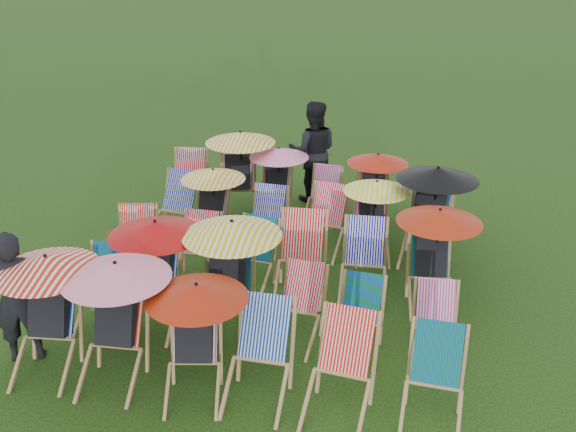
% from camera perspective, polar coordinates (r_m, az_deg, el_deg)
% --- Properties ---
extents(ground, '(100.00, 100.00, 0.00)m').
position_cam_1_polar(ground, '(8.75, -1.12, -6.40)').
color(ground, black).
rests_on(ground, ground).
extents(deckchair_0, '(1.12, 1.20, 1.33)m').
position_cam_1_polar(deckchair_0, '(7.39, -20.72, -8.04)').
color(deckchair_0, '#A9834E').
rests_on(deckchair_0, ground).
extents(deckchair_1, '(1.13, 1.19, 1.34)m').
position_cam_1_polar(deckchair_1, '(7.02, -15.25, -8.99)').
color(deckchair_1, '#A9834E').
rests_on(deckchair_1, ground).
extents(deckchair_2, '(1.04, 1.13, 1.24)m').
position_cam_1_polar(deckchair_2, '(6.68, -8.34, -10.77)').
color(deckchair_2, '#A9834E').
rests_on(deckchair_2, ground).
extents(deckchair_3, '(0.68, 0.92, 0.98)m').
position_cam_1_polar(deckchair_3, '(6.64, -2.65, -12.43)').
color(deckchair_3, '#A9834E').
rests_on(deckchair_3, ground).
extents(deckchair_4, '(0.76, 0.97, 0.97)m').
position_cam_1_polar(deckchair_4, '(6.49, 4.66, -13.56)').
color(deckchair_4, '#A9834E').
rests_on(deckchair_4, ground).
extents(deckchair_5, '(0.66, 0.88, 0.91)m').
position_cam_1_polar(deckchair_5, '(6.53, 12.88, -14.27)').
color(deckchair_5, '#A9834E').
rests_on(deckchair_5, ground).
extents(deckchair_6, '(0.64, 0.86, 0.90)m').
position_cam_1_polar(deckchair_6, '(8.16, -16.10, -6.23)').
color(deckchair_6, '#A9834E').
rests_on(deckchair_6, ground).
extents(deckchair_7, '(1.13, 1.19, 1.33)m').
position_cam_1_polar(deckchair_7, '(7.83, -11.91, -4.97)').
color(deckchair_7, '#A9834E').
rests_on(deckchair_7, ground).
extents(deckchair_8, '(1.17, 1.26, 1.39)m').
position_cam_1_polar(deckchair_8, '(7.58, -5.31, -5.31)').
color(deckchair_8, '#A9834E').
rests_on(deckchair_8, ground).
extents(deckchair_9, '(0.69, 0.87, 0.86)m').
position_cam_1_polar(deckchair_9, '(7.51, 0.75, -8.20)').
color(deckchair_9, '#A9834E').
rests_on(deckchair_9, ground).
extents(deckchair_10, '(0.60, 0.79, 0.82)m').
position_cam_1_polar(deckchair_10, '(7.40, 6.29, -9.09)').
color(deckchair_10, '#A9834E').
rests_on(deckchair_10, ground).
extents(deckchair_11, '(0.57, 0.78, 0.82)m').
position_cam_1_polar(deckchair_11, '(7.41, 13.00, -9.55)').
color(deckchair_11, '#A9834E').
rests_on(deckchair_11, ground).
extents(deckchair_12, '(0.75, 0.93, 0.90)m').
position_cam_1_polar(deckchair_12, '(9.17, -13.45, -2.43)').
color(deckchair_12, '#A9834E').
rests_on(deckchair_12, ground).
extents(deckchair_13, '(0.61, 0.84, 0.89)m').
position_cam_1_polar(deckchair_13, '(8.83, -8.22, -3.08)').
color(deckchair_13, '#A9834E').
rests_on(deckchair_13, ground).
extents(deckchair_14, '(0.71, 0.90, 0.89)m').
position_cam_1_polar(deckchair_14, '(8.60, -3.31, -3.66)').
color(deckchair_14, '#A9834E').
rests_on(deckchair_14, ground).
extents(deckchair_15, '(0.73, 0.98, 1.02)m').
position_cam_1_polar(deckchair_15, '(8.42, 1.14, -3.72)').
color(deckchair_15, '#A9834E').
rests_on(deckchair_15, ground).
extents(deckchair_16, '(0.66, 0.90, 0.95)m').
position_cam_1_polar(deckchair_16, '(8.45, 6.75, -4.07)').
color(deckchair_16, '#A9834E').
rests_on(deckchair_16, ground).
extents(deckchair_17, '(1.07, 1.15, 1.27)m').
position_cam_1_polar(deckchair_17, '(8.31, 12.80, -3.52)').
color(deckchair_17, '#A9834E').
rests_on(deckchair_17, ground).
extents(deckchair_18, '(0.77, 0.98, 0.98)m').
position_cam_1_polar(deckchair_18, '(10.10, -10.16, 0.68)').
color(deckchair_18, '#A9834E').
rests_on(deckchair_18, ground).
extents(deckchair_19, '(0.98, 1.02, 1.16)m').
position_cam_1_polar(deckchair_19, '(9.82, -6.94, 0.97)').
color(deckchair_19, '#A9834E').
rests_on(deckchair_19, ground).
extents(deckchair_20, '(0.63, 0.85, 0.88)m').
position_cam_1_polar(deckchair_20, '(9.65, -2.04, -0.40)').
color(deckchair_20, '#A9834E').
rests_on(deckchair_20, ground).
extents(deckchair_21, '(0.76, 0.95, 0.94)m').
position_cam_1_polar(deckchair_21, '(9.56, 3.21, -0.49)').
color(deckchair_21, '#A9834E').
rests_on(deckchair_21, ground).
extents(deckchair_22, '(0.97, 1.05, 1.15)m').
position_cam_1_polar(deckchair_22, '(9.39, 7.56, -0.21)').
color(deckchair_22, '#A9834E').
rests_on(deckchair_22, ground).
extents(deckchair_23, '(1.17, 1.24, 1.38)m').
position_cam_1_polar(deckchair_23, '(9.43, 12.48, 0.31)').
color(deckchair_23, '#A9834E').
rests_on(deckchair_23, ground).
extents(deckchair_24, '(0.73, 0.95, 0.97)m').
position_cam_1_polar(deckchair_24, '(11.14, -8.95, 2.99)').
color(deckchair_24, '#A9834E').
rests_on(deckchair_24, ground).
extents(deckchair_25, '(1.17, 1.27, 1.39)m').
position_cam_1_polar(deckchair_25, '(10.80, -4.45, 3.95)').
color(deckchair_25, '#A9834E').
rests_on(deckchair_25, ground).
extents(deckchair_26, '(0.99, 1.03, 1.17)m').
position_cam_1_polar(deckchair_26, '(10.66, -1.08, 3.07)').
color(deckchair_26, '#A9834E').
rests_on(deckchair_26, ground).
extents(deckchair_27, '(0.63, 0.82, 0.84)m').
position_cam_1_polar(deckchair_27, '(10.62, 3.11, 1.83)').
color(deckchair_27, '#A9834E').
rests_on(deckchair_27, ground).
extents(deckchair_28, '(0.99, 1.05, 1.17)m').
position_cam_1_polar(deckchair_28, '(10.47, 7.65, 2.46)').
color(deckchair_28, '#A9834E').
rests_on(deckchair_28, ground).
extents(deckchair_29, '(0.71, 0.90, 0.90)m').
position_cam_1_polar(deckchair_29, '(10.46, 12.91, 1.05)').
color(deckchair_29, '#A9834E').
rests_on(deckchair_29, ground).
extents(person_left, '(0.68, 0.59, 1.57)m').
position_cam_1_polar(person_left, '(7.63, -23.02, -6.68)').
color(person_left, black).
rests_on(person_left, ground).
extents(person_rear, '(0.97, 0.81, 1.79)m').
position_cam_1_polar(person_rear, '(11.26, 2.24, 5.73)').
color(person_rear, black).
rests_on(person_rear, ground).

